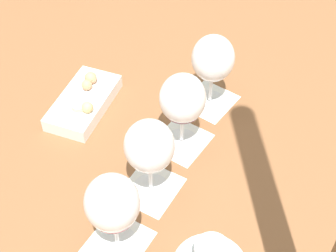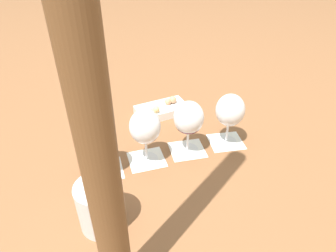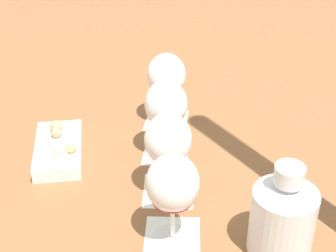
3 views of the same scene
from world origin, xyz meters
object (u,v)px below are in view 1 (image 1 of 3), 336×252
object	(u,v)px
wine_glass_0	(113,206)
wine_glass_3	(213,61)
wine_glass_1	(149,149)
snack_dish	(84,101)
wine_glass_2	(183,102)

from	to	relation	value
wine_glass_0	wine_glass_3	world-z (taller)	same
wine_glass_3	wine_glass_1	bearing A→B (deg)	135.69
wine_glass_0	wine_glass_1	bearing A→B (deg)	-41.90
wine_glass_3	snack_dish	xyz separation A→B (m)	(0.06, 0.25, -0.09)
wine_glass_1	wine_glass_3	xyz separation A→B (m)	(0.18, -0.17, -0.00)
wine_glass_3	snack_dish	distance (m)	0.27
wine_glass_2	snack_dish	distance (m)	0.23
wine_glass_0	wine_glass_1	size ratio (longest dim) A/B	1.00
wine_glass_0	snack_dish	xyz separation A→B (m)	(0.33, -0.01, -0.09)
wine_glass_2	wine_glass_1	bearing A→B (deg)	136.66
wine_glass_1	wine_glass_3	distance (m)	0.25
snack_dish	wine_glass_2	bearing A→B (deg)	-132.40
snack_dish	wine_glass_1	bearing A→B (deg)	-162.56
wine_glass_1	wine_glass_0	bearing A→B (deg)	138.10
wine_glass_0	wine_glass_3	xyz separation A→B (m)	(0.27, -0.25, -0.00)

